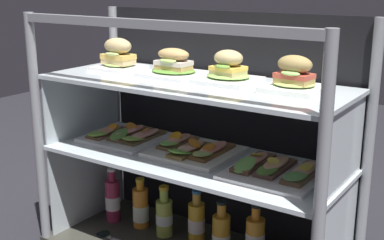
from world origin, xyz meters
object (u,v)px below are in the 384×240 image
plated_roll_sandwich_left_of_center (228,71)px  juice_bottle_front_right_end (197,222)px  open_sandwich_tray_near_right_corner (275,170)px  juice_bottle_front_left_end (141,208)px  plated_roll_sandwich_mid_left (173,67)px  juice_bottle_back_left (221,234)px  plated_roll_sandwich_mid_right (118,56)px  open_sandwich_tray_mid_right (126,135)px  juice_bottle_near_post (113,199)px  juice_bottle_back_right (255,240)px  kitchen_scissors (106,235)px  plated_roll_sandwich_right_of_center (294,78)px  juice_bottle_back_center (164,216)px  open_sandwich_tray_left_of_center (194,150)px

plated_roll_sandwich_left_of_center → juice_bottle_front_right_end: bearing=172.0°
open_sandwich_tray_near_right_corner → juice_bottle_front_left_end: (-0.63, 0.06, -0.32)m
plated_roll_sandwich_mid_left → juice_bottle_back_left: 0.65m
plated_roll_sandwich_left_of_center → juice_bottle_back_left: bearing=-168.9°
plated_roll_sandwich_mid_right → plated_roll_sandwich_mid_left: (0.27, -0.00, -0.02)m
open_sandwich_tray_mid_right → juice_bottle_near_post: bearing=176.2°
plated_roll_sandwich_mid_right → juice_bottle_back_right: size_ratio=0.74×
plated_roll_sandwich_mid_left → juice_bottle_back_right: (0.35, 0.02, -0.61)m
plated_roll_sandwich_mid_right → kitchen_scissors: 0.73m
plated_roll_sandwich_right_of_center → juice_bottle_front_left_end: bearing=178.5°
plated_roll_sandwich_mid_left → open_sandwich_tray_mid_right: plated_roll_sandwich_mid_left is taller
open_sandwich_tray_mid_right → kitchen_scissors: bearing=-101.8°
juice_bottle_near_post → juice_bottle_front_right_end: (0.41, 0.03, -0.01)m
juice_bottle_near_post → kitchen_scissors: 0.17m
open_sandwich_tray_near_right_corner → juice_bottle_back_right: bearing=148.4°
open_sandwich_tray_near_right_corner → kitchen_scissors: (-0.69, -0.09, -0.40)m
plated_roll_sandwich_mid_right → open_sandwich_tray_near_right_corner: size_ratio=0.57×
plated_roll_sandwich_right_of_center → juice_bottle_front_left_end: plated_roll_sandwich_right_of_center is taller
juice_bottle_near_post → juice_bottle_back_left: juice_bottle_near_post is taller
plated_roll_sandwich_right_of_center → juice_bottle_near_post: 1.00m
juice_bottle_front_right_end → open_sandwich_tray_near_right_corner: bearing=-10.5°
open_sandwich_tray_near_right_corner → juice_bottle_back_center: size_ratio=1.42×
plated_roll_sandwich_right_of_center → juice_bottle_back_center: plated_roll_sandwich_right_of_center is taller
juice_bottle_back_left → open_sandwich_tray_mid_right: bearing=-177.6°
juice_bottle_back_left → juice_bottle_near_post: bearing=-178.7°
juice_bottle_back_left → juice_bottle_back_right: bearing=6.2°
plated_roll_sandwich_mid_right → open_sandwich_tray_mid_right: (0.04, -0.02, -0.31)m
plated_roll_sandwich_left_of_center → open_sandwich_tray_near_right_corner: size_ratio=0.64×
plated_roll_sandwich_right_of_center → open_sandwich_tray_near_right_corner: 0.31m
plated_roll_sandwich_right_of_center → juice_bottle_front_right_end: plated_roll_sandwich_right_of_center is taller
plated_roll_sandwich_left_of_center → juice_bottle_back_right: (0.12, 0.01, -0.61)m
open_sandwich_tray_mid_right → kitchen_scissors: (-0.02, -0.12, -0.40)m
open_sandwich_tray_near_right_corner → kitchen_scissors: open_sandwich_tray_near_right_corner is taller
juice_bottle_back_center → kitchen_scissors: 0.25m
juice_bottle_back_right → kitchen_scissors: size_ratio=1.47×
plated_roll_sandwich_mid_left → juice_bottle_front_left_end: plated_roll_sandwich_mid_left is taller
juice_bottle_back_right → open_sandwich_tray_near_right_corner: bearing=-31.6°
plated_roll_sandwich_mid_left → plated_roll_sandwich_right_of_center: (0.47, -0.00, 0.01)m
plated_roll_sandwich_mid_left → plated_roll_sandwich_mid_right: bearing=179.8°
juice_bottle_front_left_end → plated_roll_sandwich_right_of_center: bearing=-1.5°
open_sandwich_tray_near_right_corner → juice_bottle_front_left_end: 0.71m
plated_roll_sandwich_mid_left → open_sandwich_tray_mid_right: 0.38m
juice_bottle_near_post → juice_bottle_back_right: juice_bottle_near_post is taller
open_sandwich_tray_left_of_center → juice_bottle_front_left_end: (-0.29, 0.03, -0.32)m
plated_roll_sandwich_left_of_center → juice_bottle_back_right: plated_roll_sandwich_left_of_center is taller
open_sandwich_tray_mid_right → juice_bottle_back_right: size_ratio=1.29×
open_sandwich_tray_left_of_center → plated_roll_sandwich_mid_left: bearing=169.2°
plated_roll_sandwich_mid_left → plated_roll_sandwich_left_of_center: 0.23m
plated_roll_sandwich_mid_right → kitchen_scissors: size_ratio=1.08×
open_sandwich_tray_mid_right → juice_bottle_back_center: (0.17, 0.02, -0.32)m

